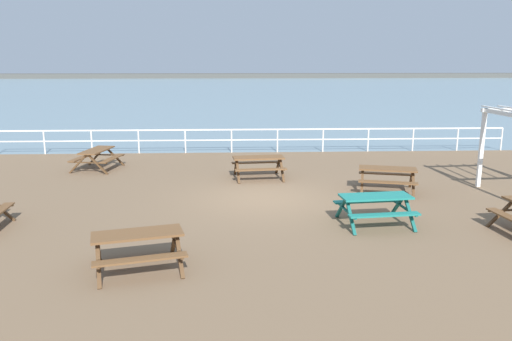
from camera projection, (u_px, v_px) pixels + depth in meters
ground_plane at (265, 201)px, 15.60m from camera, size 30.00×24.00×0.20m
sea_band at (240, 90)px, 67.01m from camera, size 142.00×90.00×0.01m
distant_shoreline at (237, 78)px, 108.94m from camera, size 142.00×6.00×1.80m
seaward_railing at (255, 136)px, 22.97m from camera, size 23.07×0.07×1.08m
picnic_table_mid_centre at (258, 162)px, 18.05m from camera, size 1.93×1.69×0.80m
picnic_table_far_left at (97, 154)px, 19.49m from camera, size 1.82×2.05×0.80m
picnic_table_far_right at (375, 203)px, 13.00m from camera, size 1.94×1.70×0.80m
picnic_table_seaward at (138, 242)px, 10.24m from camera, size 2.12×1.90×0.80m
picnic_table_corner at (387, 174)px, 16.24m from camera, size 2.12×1.91×0.80m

